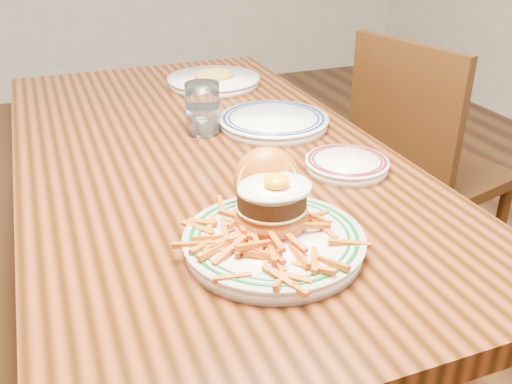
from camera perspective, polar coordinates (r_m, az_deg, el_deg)
name	(u,v)px	position (r m, az deg, el deg)	size (l,w,h in m)	color
floor	(213,378)	(1.81, -4.37, -18.09)	(6.00, 6.00, 0.00)	black
table	(203,181)	(1.42, -5.30, 1.05)	(0.85, 1.60, 0.75)	black
chair_right	(420,165)	(1.99, 16.11, 2.64)	(0.52, 0.52, 0.91)	#371C0B
main_plate	(273,225)	(0.97, 1.69, -3.28)	(0.31, 0.33, 0.15)	white
side_plate	(347,164)	(1.27, 9.08, 2.82)	(0.18, 0.18, 0.03)	white
rear_plate	(274,121)	(1.50, 1.77, 7.11)	(0.29, 0.29, 0.03)	white
water_glass	(203,111)	(1.46, -5.33, 8.04)	(0.09, 0.09, 0.13)	white
far_plate	(214,80)	(1.86, -4.25, 11.09)	(0.29, 0.29, 0.05)	white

